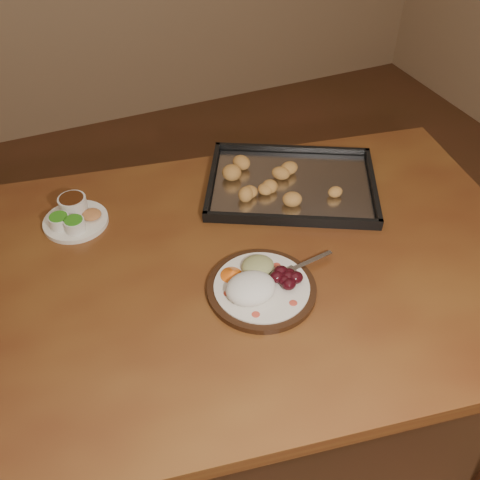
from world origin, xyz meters
name	(u,v)px	position (x,y,z in m)	size (l,w,h in m)	color
ground	(244,396)	(0.00, 0.00, 0.00)	(4.00, 4.00, 0.00)	#572F1D
dining_table	(220,295)	(-0.10, -0.09, 0.65)	(1.63, 1.13, 0.75)	brown
dinner_plate	(259,285)	(-0.05, -0.19, 0.77)	(0.31, 0.24, 0.06)	black
condiment_saucer	(74,216)	(-0.38, 0.20, 0.77)	(0.16, 0.16, 0.05)	white
baking_tray	(292,183)	(0.19, 0.12, 0.76)	(0.54, 0.49, 0.05)	black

